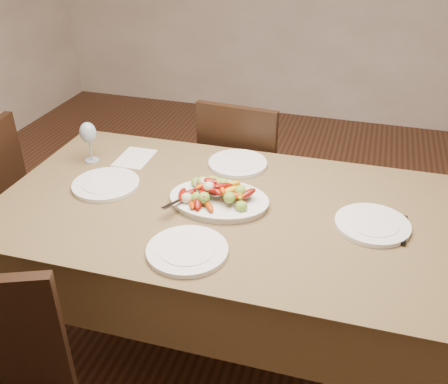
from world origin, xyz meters
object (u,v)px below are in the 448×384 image
dining_table (224,278)px  serving_platter (219,201)px  plate_far (238,164)px  chair_far (247,175)px  plate_right (372,225)px  plate_left (106,185)px  wine_glass (89,141)px  plate_near (187,251)px

dining_table → serving_platter: serving_platter is taller
dining_table → plate_far: (-0.04, 0.35, 0.39)m
chair_far → dining_table: bearing=101.9°
serving_platter → plate_far: bearing=92.8°
plate_far → serving_platter: bearing=-87.2°
chair_far → plate_right: chair_far is taller
plate_left → plate_far: size_ratio=1.05×
plate_right → wine_glass: wine_glass is taller
plate_right → plate_far: 0.70m
serving_platter → plate_right: 0.60m
chair_far → plate_far: (0.06, -0.43, 0.29)m
serving_platter → plate_far: size_ratio=1.45×
chair_far → plate_near: 1.15m
plate_far → wine_glass: wine_glass is taller
dining_table → chair_far: bearing=97.2°
wine_glass → plate_right: bearing=-7.9°
wine_glass → plate_left: bearing=-47.6°
plate_far → plate_near: same height
dining_table → chair_far: (-0.10, 0.78, 0.10)m
plate_far → plate_near: bearing=-89.4°
plate_near → dining_table: bearing=84.5°
chair_far → plate_far: bearing=102.5°
dining_table → plate_near: bearing=-95.5°
plate_left → plate_near: same height
dining_table → wine_glass: 0.88m
plate_far → wine_glass: (-0.67, -0.15, 0.09)m
plate_right → plate_near: bearing=-150.1°
chair_far → plate_far: size_ratio=3.51×
wine_glass → plate_near: bearing=-38.1°
serving_platter → chair_far: bearing=95.6°
serving_platter → plate_far: 0.34m
serving_platter → plate_left: 0.51m
plate_left → wine_glass: (-0.18, 0.20, 0.09)m
plate_left → plate_near: (0.50, -0.33, 0.00)m
chair_far → plate_left: 0.94m
dining_table → plate_near: (-0.03, -0.33, 0.39)m
plate_right → wine_glass: bearing=172.1°
dining_table → plate_far: 0.52m
chair_far → plate_near: (0.07, -1.11, 0.29)m
dining_table → chair_far: 0.79m
chair_far → plate_right: (0.68, -0.76, 0.29)m
serving_platter → wine_glass: 0.72m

